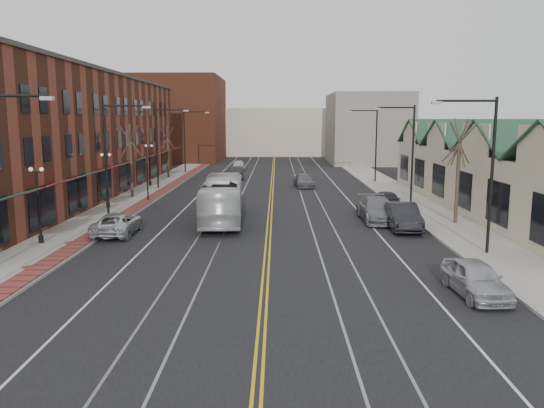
{
  "coord_description": "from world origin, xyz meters",
  "views": [
    {
      "loc": [
        0.51,
        -21.04,
        7.06
      ],
      "look_at": [
        0.22,
        10.36,
        2.0
      ],
      "focal_mm": 35.0,
      "sensor_mm": 36.0,
      "label": 1
    }
  ],
  "objects_px": {
    "transit_bus": "(222,199)",
    "parked_car_a": "(475,278)",
    "parked_car_c": "(377,210)",
    "parked_car_b": "(403,217)",
    "parked_car_d": "(388,200)",
    "parked_suv": "(117,224)"
  },
  "relations": [
    {
      "from": "transit_bus",
      "to": "parked_car_d",
      "type": "relative_size",
      "value": 2.65
    },
    {
      "from": "parked_car_d",
      "to": "parked_car_a",
      "type": "bearing_deg",
      "value": -94.51
    },
    {
      "from": "parked_car_a",
      "to": "parked_car_b",
      "type": "height_order",
      "value": "parked_car_b"
    },
    {
      "from": "parked_car_b",
      "to": "parked_car_d",
      "type": "distance_m",
      "value": 7.8
    },
    {
      "from": "parked_suv",
      "to": "parked_car_d",
      "type": "height_order",
      "value": "parked_car_d"
    },
    {
      "from": "parked_car_b",
      "to": "parked_car_c",
      "type": "height_order",
      "value": "parked_car_b"
    },
    {
      "from": "parked_suv",
      "to": "parked_car_c",
      "type": "relative_size",
      "value": 0.87
    },
    {
      "from": "parked_car_a",
      "to": "parked_car_c",
      "type": "distance_m",
      "value": 15.75
    },
    {
      "from": "parked_suv",
      "to": "parked_car_d",
      "type": "distance_m",
      "value": 20.89
    },
    {
      "from": "transit_bus",
      "to": "parked_car_a",
      "type": "height_order",
      "value": "transit_bus"
    },
    {
      "from": "transit_bus",
      "to": "parked_car_c",
      "type": "relative_size",
      "value": 1.94
    },
    {
      "from": "parked_car_c",
      "to": "transit_bus",
      "type": "bearing_deg",
      "value": 179.34
    },
    {
      "from": "parked_car_d",
      "to": "parked_car_b",
      "type": "bearing_deg",
      "value": -97.38
    },
    {
      "from": "parked_car_c",
      "to": "parked_car_d",
      "type": "xyz_separation_m",
      "value": [
        1.8,
        5.0,
        -0.12
      ]
    },
    {
      "from": "parked_car_b",
      "to": "parked_suv",
      "type": "bearing_deg",
      "value": -172.05
    },
    {
      "from": "parked_car_c",
      "to": "parked_car_b",
      "type": "bearing_deg",
      "value": -68.55
    },
    {
      "from": "parked_car_b",
      "to": "parked_car_c",
      "type": "xyz_separation_m",
      "value": [
        -1.11,
        2.76,
        -0.02
      ]
    },
    {
      "from": "parked_car_b",
      "to": "parked_car_d",
      "type": "xyz_separation_m",
      "value": [
        0.69,
        7.77,
        -0.13
      ]
    },
    {
      "from": "parked_suv",
      "to": "parked_car_b",
      "type": "bearing_deg",
      "value": -176.14
    },
    {
      "from": "parked_car_a",
      "to": "parked_car_b",
      "type": "bearing_deg",
      "value": 86.49
    },
    {
      "from": "transit_bus",
      "to": "parked_car_b",
      "type": "relative_size",
      "value": 2.16
    },
    {
      "from": "parked_car_a",
      "to": "parked_car_d",
      "type": "distance_m",
      "value": 20.74
    }
  ]
}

